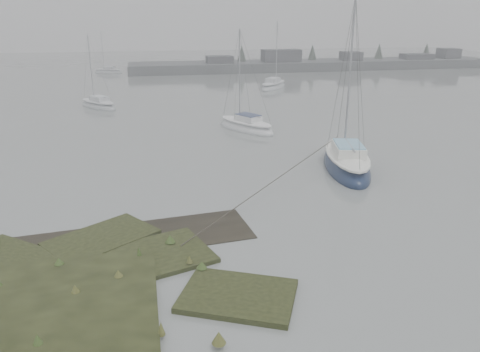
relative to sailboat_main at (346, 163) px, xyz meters
name	(u,v)px	position (x,y,z in m)	size (l,w,h in m)	color
ground	(167,113)	(-9.29, 18.85, -0.32)	(160.00, 160.00, 0.00)	gray
far_shoreline	(319,64)	(17.56, 50.74, 0.53)	(60.00, 8.00, 4.15)	#4C4F51
sailboat_main	(346,163)	(0.00, 0.00, 0.00)	(4.02, 7.63, 10.27)	#14213E
sailboat_white	(246,127)	(-3.62, 10.66, -0.07)	(4.54, 5.94, 8.14)	silver
sailboat_far_a	(98,105)	(-15.60, 22.63, -0.09)	(4.49, 5.20, 7.35)	#A0A6A9
sailboat_far_b	(273,86)	(4.34, 31.32, -0.06)	(5.22, 5.90, 8.42)	silver
sailboat_far_c	(108,72)	(-16.36, 51.85, -0.11)	(4.91, 3.47, 6.65)	silver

